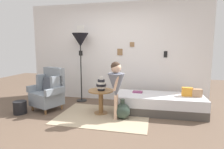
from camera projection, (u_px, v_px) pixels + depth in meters
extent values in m
plane|color=brown|center=(92.00, 128.00, 3.43)|extent=(12.00, 12.00, 0.00)
cube|color=silver|center=(115.00, 53.00, 5.12)|extent=(4.80, 0.10, 2.60)
cube|color=olive|center=(120.00, 52.00, 5.03)|extent=(0.14, 0.02, 0.17)
cube|color=gray|center=(120.00, 52.00, 5.02)|extent=(0.11, 0.01, 0.13)
cube|color=olive|center=(132.00, 44.00, 4.93)|extent=(0.12, 0.02, 0.12)
cube|color=slate|center=(132.00, 44.00, 4.92)|extent=(0.09, 0.01, 0.09)
cube|color=black|center=(166.00, 54.00, 4.77)|extent=(0.08, 0.02, 0.16)
cube|color=#ABABA9|center=(166.00, 54.00, 4.77)|extent=(0.07, 0.01, 0.12)
cube|color=white|center=(81.00, 31.00, 5.19)|extent=(0.20, 0.02, 0.27)
cube|color=#AEAEAC|center=(80.00, 31.00, 5.19)|extent=(0.15, 0.01, 0.21)
cube|color=black|center=(81.00, 53.00, 5.29)|extent=(0.10, 0.02, 0.13)
cube|color=#9D9D9A|center=(81.00, 53.00, 5.28)|extent=(0.08, 0.01, 0.10)
cube|color=tan|center=(104.00, 116.00, 4.02)|extent=(1.89, 1.37, 0.01)
cylinder|color=olive|center=(33.00, 108.00, 4.38)|extent=(0.04, 0.04, 0.12)
cylinder|color=olive|center=(45.00, 112.00, 4.11)|extent=(0.04, 0.04, 0.12)
cylinder|color=olive|center=(49.00, 103.00, 4.75)|extent=(0.04, 0.04, 0.12)
cylinder|color=olive|center=(62.00, 106.00, 4.47)|extent=(0.04, 0.04, 0.12)
cube|color=gray|center=(47.00, 98.00, 4.40)|extent=(0.76, 0.74, 0.30)
cube|color=gray|center=(54.00, 79.00, 4.52)|extent=(0.61, 0.35, 0.55)
cube|color=gray|center=(43.00, 82.00, 4.57)|extent=(0.19, 0.32, 0.39)
cube|color=gray|center=(57.00, 85.00, 4.28)|extent=(0.19, 0.32, 0.39)
cube|color=gray|center=(37.00, 88.00, 4.53)|extent=(0.27, 0.50, 0.14)
cube|color=gray|center=(55.00, 91.00, 4.16)|extent=(0.27, 0.50, 0.14)
cube|color=#474C56|center=(50.00, 85.00, 4.43)|extent=(0.40, 0.29, 0.33)
cube|color=#4C4742|center=(159.00, 108.00, 4.25)|extent=(1.92, 0.86, 0.18)
cube|color=silver|center=(159.00, 100.00, 4.22)|extent=(1.92, 0.86, 0.22)
cube|color=tan|center=(197.00, 93.00, 4.04)|extent=(0.21, 0.14, 0.17)
cube|color=orange|center=(187.00, 92.00, 4.09)|extent=(0.22, 0.13, 0.19)
cylinder|color=olive|center=(101.00, 113.00, 4.19)|extent=(0.30, 0.30, 0.02)
cylinder|color=olive|center=(101.00, 102.00, 4.15)|extent=(0.10, 0.10, 0.48)
cylinder|color=olive|center=(101.00, 91.00, 4.12)|extent=(0.55, 0.55, 0.03)
cylinder|color=black|center=(101.00, 89.00, 4.08)|extent=(0.15, 0.15, 0.05)
cylinder|color=silver|center=(101.00, 87.00, 4.07)|extent=(0.18, 0.18, 0.05)
cylinder|color=black|center=(101.00, 85.00, 4.07)|extent=(0.21, 0.21, 0.05)
cylinder|color=silver|center=(101.00, 83.00, 4.06)|extent=(0.18, 0.18, 0.05)
cylinder|color=black|center=(101.00, 81.00, 4.05)|extent=(0.15, 0.15, 0.05)
cylinder|color=silver|center=(101.00, 78.00, 4.05)|extent=(0.07, 0.07, 0.06)
cylinder|color=black|center=(82.00, 100.00, 5.16)|extent=(0.28, 0.28, 0.02)
cylinder|color=black|center=(81.00, 69.00, 5.03)|extent=(0.03, 0.03, 1.70)
cone|color=black|center=(80.00, 40.00, 4.92)|extent=(0.43, 0.43, 0.34)
cylinder|color=#D8AD8E|center=(116.00, 108.00, 3.78)|extent=(0.07, 0.07, 0.50)
cylinder|color=#D8AD8E|center=(116.00, 106.00, 3.88)|extent=(0.07, 0.07, 0.50)
cone|color=slate|center=(116.00, 85.00, 3.76)|extent=(0.34, 0.34, 0.47)
cylinder|color=slate|center=(116.00, 77.00, 3.74)|extent=(0.17, 0.17, 0.18)
cylinder|color=#D8AD8E|center=(116.00, 83.00, 3.63)|extent=(0.13, 0.06, 0.32)
cylinder|color=#D8AD8E|center=(118.00, 81.00, 3.87)|extent=(0.13, 0.06, 0.32)
sphere|color=#D8AD8E|center=(116.00, 68.00, 3.71)|extent=(0.20, 0.20, 0.20)
sphere|color=#38281E|center=(116.00, 66.00, 3.71)|extent=(0.19, 0.19, 0.19)
cube|color=#8C3E6C|center=(138.00, 92.00, 4.42)|extent=(0.23, 0.17, 0.03)
sphere|color=#2D3D33|center=(122.00, 111.00, 3.87)|extent=(0.32, 0.32, 0.32)
cylinder|color=#2D3D33|center=(122.00, 101.00, 3.84)|extent=(0.09, 0.09, 0.09)
cylinder|color=black|center=(20.00, 107.00, 4.16)|extent=(0.28, 0.28, 0.28)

